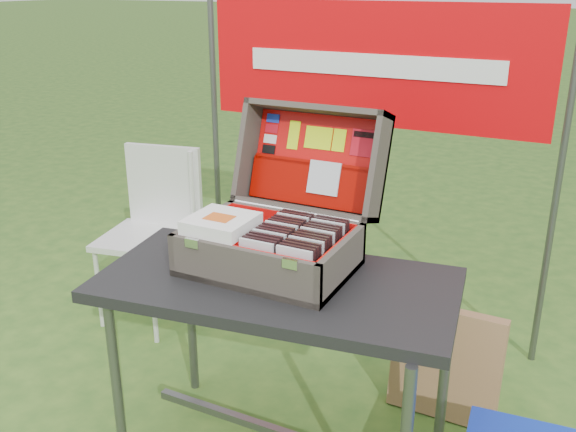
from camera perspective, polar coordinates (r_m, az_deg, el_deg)
The scene contains 92 objects.
table at distance 2.31m, azimuth -0.94°, elevation -13.85°, with size 1.18×0.59×0.74m, color #272728, non-canonical shape.
table_top at distance 2.13m, azimuth -0.99°, elevation -6.12°, with size 1.18×0.59×0.04m, color #272728.
table_leg_fl at distance 2.42m, azimuth -15.10°, elevation -13.42°, with size 0.04×0.04×0.70m, color #59595B.
table_leg_bl at distance 2.73m, azimuth -8.62°, elevation -8.76°, with size 0.04×0.04×0.70m, color #59595B.
table_leg_br at distance 2.36m, azimuth 13.66°, elevation -14.25°, with size 0.04×0.04×0.70m, color #59595B.
table_brace at distance 2.46m, azimuth -0.91°, elevation -18.63°, with size 1.03×0.03×0.03m, color #59595B.
suitcase at distance 2.15m, azimuth -0.96°, elevation 1.81°, with size 0.55×0.55×0.49m, color #4D453C, non-canonical shape.
suitcase_base_bottom at distance 2.19m, azimuth -1.65°, elevation -4.48°, with size 0.55×0.39×0.02m, color #4D453C.
suitcase_base_wall_front at distance 2.02m, azimuth -4.14°, elevation -4.84°, with size 0.55×0.02×0.15m, color #4D453C.
suitcase_base_wall_back at distance 2.32m, azimuth 0.48°, elevation -1.37°, with size 0.55×0.02×0.15m, color #4D453C.
suitcase_base_wall_left at distance 2.29m, azimuth -7.46°, elevation -1.79°, with size 0.02×0.39×0.15m, color #4D453C.
suitcase_base_wall_right at distance 2.06m, azimuth 4.78°, elevation -4.27°, with size 0.02×0.39×0.15m, color #4D453C.
suitcase_liner_floor at distance 2.19m, azimuth -1.65°, elevation -4.16°, with size 0.50×0.35×0.01m, color red.
suitcase_latch_left at distance 2.07m, azimuth -8.52°, elevation -2.41°, with size 0.05×0.01×0.03m, color silver.
suitcase_latch_right at distance 1.91m, azimuth 0.20°, elevation -4.27°, with size 0.05×0.01×0.03m, color silver.
suitcase_hinge at distance 2.30m, azimuth 0.61°, elevation 0.41°, with size 0.02×0.02×0.49m, color silver.
suitcase_lid_back at distance 2.42m, azimuth 2.61°, elevation 4.94°, with size 0.55×0.39×0.02m, color #4D453C.
suitcase_lid_rim_far at distance 2.38m, azimuth 2.68°, elevation 9.46°, with size 0.55×0.02×0.15m, color #4D453C.
suitcase_lid_rim_near at distance 2.37m, azimuth 1.38°, elevation 0.65°, with size 0.55×0.02×0.15m, color #4D453C.
suitcase_lid_rim_left at distance 2.48m, azimuth -3.51°, elevation 5.78°, with size 0.02×0.39×0.15m, color #4D453C.
suitcase_lid_rim_right at distance 2.27m, azimuth 8.06°, elevation 4.24°, with size 0.02×0.39×0.15m, color #4D453C.
suitcase_lid_liner at distance 2.41m, azimuth 2.48°, elevation 4.97°, with size 0.50×0.34×0.01m, color red.
suitcase_liner_wall_front at distance 2.03m, azimuth -3.95°, elevation -4.42°, with size 0.50×0.01×0.12m, color red.
suitcase_liner_wall_back at distance 2.30m, azimuth 0.33°, elevation -1.23°, with size 0.50×0.01×0.12m, color red.
suitcase_liner_wall_left at distance 2.28m, azimuth -7.18°, elevation -1.61°, with size 0.01×0.35×0.12m, color red.
suitcase_liner_wall_right at distance 2.06m, azimuth 4.43°, elevation -3.94°, with size 0.01×0.35×0.12m, color red.
suitcase_lid_pocket at distance 2.39m, azimuth 1.99°, elevation 2.86°, with size 0.48×0.16×0.03m, color #890600.
suitcase_pocket_edge at distance 2.38m, azimuth 2.21°, elevation 4.72°, with size 0.47×0.02×0.02m, color #890600.
suitcase_pocket_cd at distance 2.35m, azimuth 3.22°, elevation 3.39°, with size 0.12×0.12×0.01m, color silver.
lid_sticker_cc_a at distance 2.50m, azimuth -1.33°, elevation 8.68°, with size 0.05×0.03×0.00m, color #1933B2.
lid_sticker_cc_b at distance 2.49m, azimuth -1.46°, elevation 7.77°, with size 0.05×0.03×0.00m, color red.
lid_sticker_cc_c at distance 2.49m, azimuth -1.59°, elevation 6.86°, with size 0.05×0.03×0.00m, color white.
lid_sticker_cc_d at distance 2.49m, azimuth -1.73°, elevation 5.95°, with size 0.05×0.03×0.00m, color black.
lid_card_neon_tall at distance 2.45m, azimuth 0.52°, elevation 7.20°, with size 0.04×0.11×0.00m, color #CDF110.
lid_card_neon_main at distance 2.41m, azimuth 2.72°, elevation 6.95°, with size 0.11×0.08×0.00m, color #CDF110.
lid_card_neon_small at distance 2.38m, azimuth 4.56°, elevation 6.72°, with size 0.05×0.08×0.00m, color #CDF110.
lid_sticker_band at distance 2.34m, azimuth 6.78°, elevation 6.44°, with size 0.10×0.10×0.00m, color red.
lid_sticker_band_bar at distance 2.34m, azimuth 6.89°, elevation 7.17°, with size 0.09×0.02×0.00m, color black.
cd_left_0 at distance 2.02m, azimuth -2.81°, elevation -4.04°, with size 0.12×0.01×0.14m, color silver.
cd_left_1 at distance 2.04m, azimuth -2.52°, elevation -3.82°, with size 0.12×0.01×0.14m, color black.
cd_left_2 at distance 2.06m, azimuth -2.23°, elevation -3.60°, with size 0.12×0.01×0.14m, color black.
cd_left_3 at distance 2.07m, azimuth -1.94°, elevation -3.38°, with size 0.12×0.01×0.14m, color black.
cd_left_4 at distance 2.09m, azimuth -1.66°, elevation -3.17°, with size 0.12×0.01×0.14m, color silver.
cd_left_5 at distance 2.11m, azimuth -1.39°, elevation -2.96°, with size 0.12×0.01×0.14m, color black.
cd_left_6 at distance 2.13m, azimuth -1.11°, elevation -2.76°, with size 0.12×0.01×0.14m, color black.
cd_left_7 at distance 2.14m, azimuth -0.85°, elevation -2.56°, with size 0.12×0.01×0.14m, color black.
cd_left_8 at distance 2.16m, azimuth -0.59°, elevation -2.36°, with size 0.12×0.01×0.14m, color silver.
cd_left_9 at distance 2.18m, azimuth -0.33°, elevation -2.16°, with size 0.12×0.01×0.14m, color black.
cd_left_10 at distance 2.20m, azimuth -0.08°, elevation -1.97°, with size 0.12×0.01×0.14m, color black.
cd_left_11 at distance 2.21m, azimuth 0.17°, elevation -1.78°, with size 0.12×0.01×0.14m, color black.
cd_left_12 at distance 2.23m, azimuth 0.42°, elevation -1.60°, with size 0.12×0.01×0.14m, color silver.
cd_left_13 at distance 2.25m, azimuth 0.66°, elevation -1.41°, with size 0.12×0.01×0.14m, color black.
cd_left_14 at distance 2.27m, azimuth 0.90°, elevation -1.23°, with size 0.12×0.01×0.14m, color black.
cd_right_0 at distance 1.97m, azimuth 0.55°, elevation -4.76°, with size 0.12×0.01×0.14m, color silver.
cd_right_1 at distance 1.98m, azimuth 0.82°, elevation -4.52°, with size 0.12×0.01×0.14m, color black.
cd_right_2 at distance 2.00m, azimuth 1.09°, elevation -4.29°, with size 0.12×0.01×0.14m, color black.
cd_right_3 at distance 2.02m, azimuth 1.35°, elevation -4.06°, with size 0.12×0.01×0.14m, color black.
cd_right_4 at distance 2.04m, azimuth 1.61°, elevation -3.84°, with size 0.12×0.01×0.14m, color silver.
cd_right_5 at distance 2.05m, azimuth 1.86°, elevation -3.62°, with size 0.12×0.01×0.14m, color black.
cd_right_6 at distance 2.07m, azimuth 2.11°, elevation -3.40°, with size 0.12×0.01×0.14m, color black.
cd_right_7 at distance 2.09m, azimuth 2.36°, elevation -3.19°, with size 0.12×0.01×0.14m, color black.
cd_right_8 at distance 2.11m, azimuth 2.60°, elevation -2.98°, with size 0.12×0.01×0.14m, color silver.
cd_right_9 at distance 2.13m, azimuth 2.84°, elevation -2.77°, with size 0.12×0.01×0.14m, color black.
cd_right_10 at distance 2.14m, azimuth 3.07°, elevation -2.57°, with size 0.12×0.01×0.14m, color black.
cd_right_11 at distance 2.16m, azimuth 3.30°, elevation -2.37°, with size 0.12×0.01×0.14m, color black.
cd_right_12 at distance 2.18m, azimuth 3.52°, elevation -2.17°, with size 0.12×0.01×0.14m, color silver.
cd_right_13 at distance 2.20m, azimuth 3.74°, elevation -1.98°, with size 0.12×0.01×0.14m, color black.
cd_right_14 at distance 2.22m, azimuth 3.96°, elevation -1.79°, with size 0.12×0.01×0.14m, color black.
songbook_0 at distance 2.15m, azimuth -5.94°, elevation -1.14°, with size 0.20×0.20×0.01m, color white.
songbook_1 at distance 2.14m, azimuth -5.95°, elevation -1.02°, with size 0.20×0.20×0.01m, color white.
songbook_2 at distance 2.14m, azimuth -5.95°, elevation -0.89°, with size 0.20×0.20×0.01m, color white.
songbook_3 at distance 2.14m, azimuth -5.95°, elevation -0.77°, with size 0.20×0.20×0.01m, color white.
songbook_4 at distance 2.14m, azimuth -5.96°, elevation -0.64°, with size 0.20×0.20×0.01m, color white.
songbook_5 at distance 2.14m, azimuth -5.96°, elevation -0.52°, with size 0.20×0.20×0.01m, color white.
songbook_6 at distance 2.13m, azimuth -5.97°, elevation -0.39°, with size 0.20×0.20×0.01m, color white.
songbook_7 at distance 2.13m, azimuth -5.97°, elevation -0.27°, with size 0.20×0.20×0.01m, color white.
songbook_8 at distance 2.13m, azimuth -5.98°, elevation -0.14°, with size 0.20×0.20×0.01m, color white.
songbook_graphic at distance 2.12m, azimuth -6.13°, elevation -0.13°, with size 0.09×0.07×0.00m, color #D85919.
chair at distance 3.27m, azimuth -12.67°, elevation -2.12°, with size 0.40×0.44×0.88m, color silver, non-canonical shape.
chair_seat at distance 3.27m, azimuth -12.68°, elevation -1.96°, with size 0.40×0.40×0.03m, color silver.
chair_backrest at distance 3.33m, azimuth -10.94°, elevation 2.66°, with size 0.40×0.03×0.42m, color silver.
chair_leg_fl at distance 3.35m, azimuth -16.49°, elevation -5.99°, with size 0.02×0.02×0.45m, color silver.
chair_leg_fr at distance 3.14m, azimuth -11.86°, elevation -7.36°, with size 0.02×0.02×0.45m, color silver.
chair_leg_bl at distance 3.58m, azimuth -12.84°, elevation -3.89°, with size 0.02×0.02×0.45m, color silver.
chair_leg_br at distance 3.39m, azimuth -8.33°, elevation -5.02°, with size 0.02×0.02×0.45m, color silver.
chair_upright_left at distance 3.44m, azimuth -13.20°, elevation 2.86°, with size 0.02×0.02×0.42m, color silver.
chair_upright_right at distance 3.24m, azimuth -8.52°, elevation 2.10°, with size 0.02×0.02×0.42m, color silver.
cardboard_box at distance 2.69m, azimuth 13.85°, elevation -12.59°, with size 0.43×0.07×0.45m, color #A57B4B.
banner_post_left at distance 3.45m, azimuth -6.44°, elevation 6.59°, with size 0.03×0.03×1.70m, color #59595B.
banner_post_right at distance 2.93m, azimuth 22.87°, elevation 2.54°, with size 0.03×0.03×1.70m, color #59595B.
banner at distance 2.99m, azimuth 7.33°, elevation 13.19°, with size 1.60×0.01×0.55m, color red.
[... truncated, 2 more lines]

